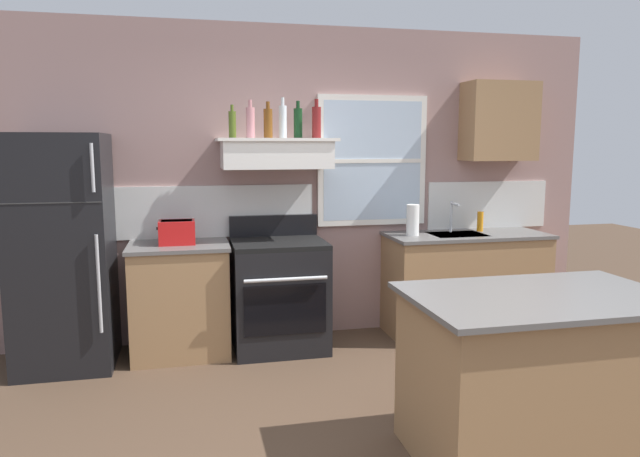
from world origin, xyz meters
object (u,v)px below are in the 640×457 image
object	(u,v)px
refrigerator	(63,252)
stove_range	(279,294)
bottle_rose_pink	(250,122)
bottle_amber_wine	(268,123)
dish_soap_bottle	(480,221)
bottle_olive_oil_square	(232,124)
bottle_dark_green_wine	(298,123)
toaster	(177,232)
kitchen_island	(538,376)
bottle_clear_tall	(283,121)
bottle_red_label_wine	(316,122)
paper_towel_roll	(413,220)

from	to	relation	value
refrigerator	stove_range	size ratio (longest dim) A/B	1.63
bottle_rose_pink	bottle_amber_wine	size ratio (longest dim) A/B	1.04
bottle_amber_wine	dish_soap_bottle	size ratio (longest dim) A/B	1.61
bottle_rose_pink	bottle_amber_wine	bearing A→B (deg)	0.79
bottle_olive_oil_square	bottle_dark_green_wine	world-z (taller)	bottle_dark_green_wine
toaster	kitchen_island	bearing A→B (deg)	-46.94
bottle_clear_tall	bottle_red_label_wine	distance (m)	0.28
refrigerator	bottle_olive_oil_square	bearing A→B (deg)	7.32
bottle_dark_green_wine	dish_soap_bottle	bearing A→B (deg)	-0.46
toaster	stove_range	size ratio (longest dim) A/B	0.27
paper_towel_roll	bottle_olive_oil_square	bearing A→B (deg)	175.98
bottle_amber_wine	bottle_clear_tall	distance (m)	0.14
toaster	bottle_clear_tall	bearing A→B (deg)	4.46
bottle_rose_pink	paper_towel_roll	world-z (taller)	bottle_rose_pink
toaster	bottle_amber_wine	size ratio (longest dim) A/B	1.03
bottle_red_label_wine	bottle_rose_pink	bearing A→B (deg)	-177.27
toaster	bottle_amber_wine	bearing A→B (deg)	1.19
bottle_clear_tall	kitchen_island	world-z (taller)	bottle_clear_tall
bottle_clear_tall	bottle_red_label_wine	size ratio (longest dim) A/B	1.03
bottle_rose_pink	dish_soap_bottle	world-z (taller)	bottle_rose_pink
refrigerator	stove_range	bearing A→B (deg)	0.79
bottle_dark_green_wine	bottle_clear_tall	bearing A→B (deg)	-157.13
stove_range	bottle_dark_green_wine	distance (m)	1.43
kitchen_island	refrigerator	bearing A→B (deg)	144.08
bottle_clear_tall	bottle_dark_green_wine	xyz separation A→B (m)	(0.14, 0.06, -0.01)
bottle_red_label_wine	kitchen_island	xyz separation A→B (m)	(0.76, -2.08, -1.42)
bottle_amber_wine	toaster	bearing A→B (deg)	-178.81
refrigerator	kitchen_island	bearing A→B (deg)	-35.92
bottle_amber_wine	bottle_red_label_wine	distance (m)	0.40
bottle_amber_wine	bottle_clear_tall	world-z (taller)	bottle_clear_tall
toaster	bottle_rose_pink	distance (m)	1.05
bottle_olive_oil_square	refrigerator	bearing A→B (deg)	-172.68
refrigerator	bottle_amber_wine	bearing A→B (deg)	2.31
toaster	bottle_dark_green_wine	size ratio (longest dim) A/B	0.97
bottle_red_label_wine	paper_towel_roll	world-z (taller)	bottle_red_label_wine
bottle_olive_oil_square	bottle_red_label_wine	xyz separation A→B (m)	(0.68, -0.08, 0.02)
stove_range	bottle_amber_wine	xyz separation A→B (m)	(-0.07, 0.04, 1.40)
bottle_amber_wine	paper_towel_roll	world-z (taller)	bottle_amber_wine
toaster	dish_soap_bottle	size ratio (longest dim) A/B	1.65
dish_soap_bottle	paper_towel_roll	bearing A→B (deg)	-171.82
kitchen_island	bottle_red_label_wine	bearing A→B (deg)	110.15
refrigerator	bottle_clear_tall	bearing A→B (deg)	3.88
bottle_red_label_wine	paper_towel_roll	distance (m)	1.19
toaster	bottle_clear_tall	size ratio (longest dim) A/B	0.91
bottle_clear_tall	bottle_amber_wine	bearing A→B (deg)	-157.75
toaster	bottle_olive_oil_square	distance (m)	0.97
toaster	bottle_red_label_wine	size ratio (longest dim) A/B	0.94
refrigerator	kitchen_island	size ratio (longest dim) A/B	1.27
refrigerator	dish_soap_bottle	size ratio (longest dim) A/B	9.87
bottle_amber_wine	bottle_red_label_wine	xyz separation A→B (m)	(0.40, 0.02, 0.01)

